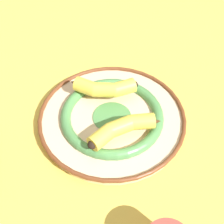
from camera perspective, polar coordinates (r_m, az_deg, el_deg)
ground_plane at (r=0.83m, az=-2.20°, el=-2.03°), size 2.80×2.80×0.00m
decorative_bowl at (r=0.82m, az=-0.00°, el=-0.98°), size 0.39×0.39×0.04m
banana_a at (r=0.84m, az=-1.59°, el=4.40°), size 0.18×0.08×0.04m
banana_b at (r=0.75m, az=2.04°, el=-2.88°), size 0.16×0.14×0.04m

